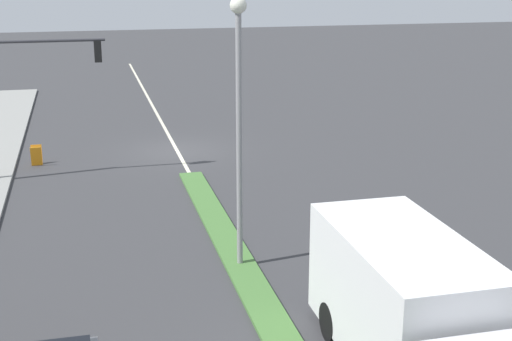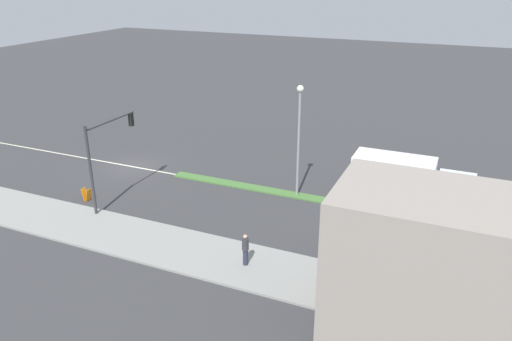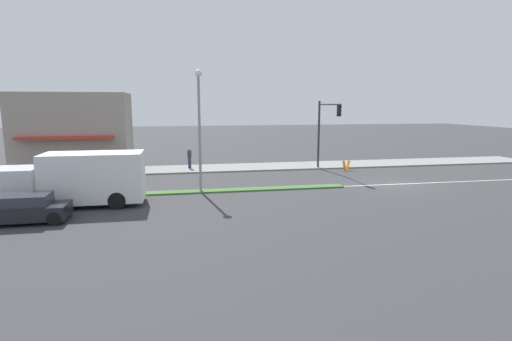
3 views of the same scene
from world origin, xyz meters
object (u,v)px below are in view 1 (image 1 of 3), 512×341
(traffic_signal_main, at_px, (26,81))
(street_lamp, at_px, (239,100))
(warning_aframe_sign, at_px, (36,155))
(delivery_truck, at_px, (420,320))

(traffic_signal_main, bearing_deg, street_lamp, 120.56)
(traffic_signal_main, relative_size, warning_aframe_sign, 6.69)
(traffic_signal_main, xyz_separation_m, warning_aframe_sign, (0.00, -1.94, -3.47))
(traffic_signal_main, height_order, delivery_truck, traffic_signal_main)
(traffic_signal_main, distance_m, street_lamp, 12.08)
(traffic_signal_main, distance_m, warning_aframe_sign, 3.98)
(street_lamp, bearing_deg, delivery_truck, 108.25)
(traffic_signal_main, bearing_deg, delivery_truck, 116.03)
(traffic_signal_main, relative_size, delivery_truck, 0.75)
(warning_aframe_sign, bearing_deg, delivery_truck, 113.68)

